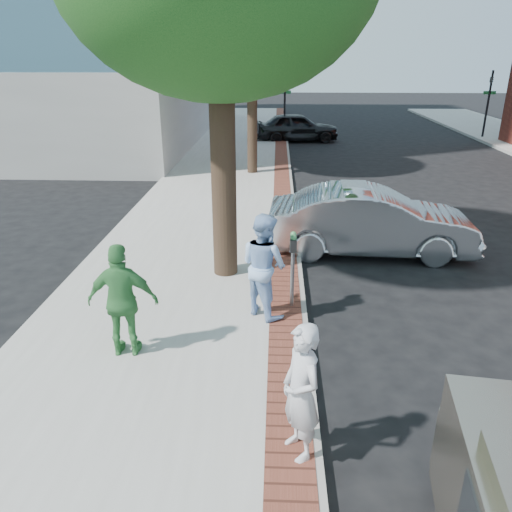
# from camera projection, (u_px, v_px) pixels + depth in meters

# --- Properties ---
(ground) EXTENTS (120.00, 120.00, 0.00)m
(ground) POSITION_uv_depth(u_px,v_px,m) (248.00, 321.00, 9.34)
(ground) COLOR black
(ground) RESTS_ON ground
(sidewalk) EXTENTS (5.00, 60.00, 0.15)m
(sidewalk) POSITION_uv_depth(u_px,v_px,m) (217.00, 200.00, 16.77)
(sidewalk) COLOR #9E9991
(sidewalk) RESTS_ON ground
(brick_strip) EXTENTS (0.60, 60.00, 0.01)m
(brick_strip) POSITION_uv_depth(u_px,v_px,m) (282.00, 198.00, 16.66)
(brick_strip) COLOR brown
(brick_strip) RESTS_ON sidewalk
(curb) EXTENTS (0.10, 60.00, 0.15)m
(curb) POSITION_uv_depth(u_px,v_px,m) (293.00, 201.00, 16.67)
(curb) COLOR gray
(curb) RESTS_ON ground
(office_base) EXTENTS (18.20, 22.20, 4.00)m
(office_base) POSITION_uv_depth(u_px,v_px,m) (49.00, 102.00, 29.45)
(office_base) COLOR gray
(office_base) RESTS_ON ground
(signal_near) EXTENTS (0.70, 0.15, 3.80)m
(signal_near) POSITION_uv_depth(u_px,v_px,m) (285.00, 98.00, 28.82)
(signal_near) COLOR black
(signal_near) RESTS_ON ground
(signal_far) EXTENTS (0.70, 0.15, 3.80)m
(signal_far) POSITION_uv_depth(u_px,v_px,m) (489.00, 99.00, 28.38)
(signal_far) COLOR black
(signal_far) RESTS_ON ground
(tree_far) EXTENTS (4.80, 4.80, 7.14)m
(tree_far) POSITION_uv_depth(u_px,v_px,m) (252.00, 35.00, 18.47)
(tree_far) COLOR black
(tree_far) RESTS_ON sidewalk
(parking_meter) EXTENTS (0.12, 0.32, 1.47)m
(parking_meter) POSITION_uv_depth(u_px,v_px,m) (293.00, 255.00, 9.18)
(parking_meter) COLOR gray
(parking_meter) RESTS_ON sidewalk
(person_gray) EXTENTS (0.65, 0.75, 1.74)m
(person_gray) POSITION_uv_depth(u_px,v_px,m) (301.00, 393.00, 5.73)
(person_gray) COLOR silver
(person_gray) RESTS_ON sidewalk
(person_officer) EXTENTS (1.18, 1.18, 1.93)m
(person_officer) POSITION_uv_depth(u_px,v_px,m) (264.00, 265.00, 8.96)
(person_officer) COLOR #99BEED
(person_officer) RESTS_ON sidewalk
(person_green) EXTENTS (1.11, 0.49, 1.87)m
(person_green) POSITION_uv_depth(u_px,v_px,m) (123.00, 301.00, 7.72)
(person_green) COLOR #3E8844
(person_green) RESTS_ON sidewalk
(sedan_silver) EXTENTS (5.08, 2.00, 1.65)m
(sedan_silver) POSITION_uv_depth(u_px,v_px,m) (371.00, 221.00, 12.23)
(sedan_silver) COLOR #BABDC2
(sedan_silver) RESTS_ON ground
(bg_car) EXTENTS (4.85, 2.39, 1.59)m
(bg_car) POSITION_uv_depth(u_px,v_px,m) (297.00, 127.00, 28.22)
(bg_car) COLOR black
(bg_car) RESTS_ON ground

